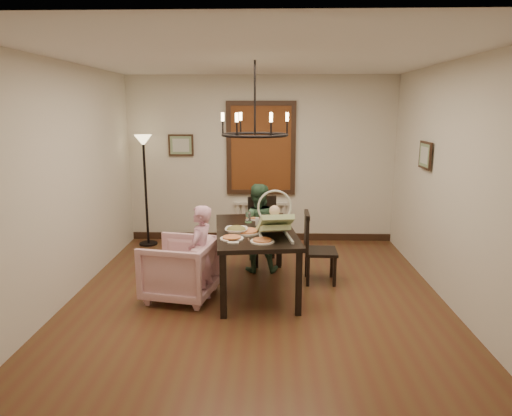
# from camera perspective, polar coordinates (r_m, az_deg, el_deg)

# --- Properties ---
(room_shell) EXTENTS (4.51, 5.00, 2.81)m
(room_shell) POSITION_cam_1_polar(r_m,az_deg,el_deg) (5.65, 0.20, 3.62)
(room_shell) COLOR #53351C
(room_shell) RESTS_ON ground
(dining_table) EXTENTS (1.15, 1.79, 0.79)m
(dining_table) POSITION_cam_1_polar(r_m,az_deg,el_deg) (5.68, -0.14, -3.51)
(dining_table) COLOR black
(dining_table) RESTS_ON room_shell
(chair_far) EXTENTS (0.54, 0.54, 0.99)m
(chair_far) POSITION_cam_1_polar(r_m,az_deg,el_deg) (6.72, 1.19, -2.89)
(chair_far) COLOR black
(chair_far) RESTS_ON room_shell
(chair_right) EXTENTS (0.43, 0.43, 0.95)m
(chair_right) POSITION_cam_1_polar(r_m,az_deg,el_deg) (6.06, 8.09, -4.88)
(chair_right) COLOR black
(chair_right) RESTS_ON room_shell
(armchair) EXTENTS (0.94, 0.93, 0.73)m
(armchair) POSITION_cam_1_polar(r_m,az_deg,el_deg) (5.62, -9.49, -7.50)
(armchair) COLOR beige
(armchair) RESTS_ON room_shell
(elderly_woman) EXTENTS (0.31, 0.40, 0.97)m
(elderly_woman) POSITION_cam_1_polar(r_m,az_deg,el_deg) (5.41, -6.91, -6.84)
(elderly_woman) COLOR #DB9AB6
(elderly_woman) RESTS_ON room_shell
(seated_man) EXTENTS (0.51, 0.39, 1.04)m
(seated_man) POSITION_cam_1_polar(r_m,az_deg,el_deg) (6.40, 0.16, -3.41)
(seated_man) COLOR #34583D
(seated_man) RESTS_ON room_shell
(baby_bouncer) EXTENTS (0.50, 0.64, 0.38)m
(baby_bouncer) POSITION_cam_1_polar(r_m,az_deg,el_deg) (5.25, 2.34, -1.72)
(baby_bouncer) COLOR #BDD794
(baby_bouncer) RESTS_ON dining_table
(salad_bowl) EXTENTS (0.33, 0.33, 0.08)m
(salad_bowl) POSITION_cam_1_polar(r_m,az_deg,el_deg) (5.47, -2.47, -2.78)
(salad_bowl) COLOR white
(salad_bowl) RESTS_ON dining_table
(pizza_platter) EXTENTS (0.30, 0.30, 0.04)m
(pizza_platter) POSITION_cam_1_polar(r_m,az_deg,el_deg) (5.48, -1.12, -2.96)
(pizza_platter) COLOR tan
(pizza_platter) RESTS_ON dining_table
(drinking_glass) EXTENTS (0.07, 0.07, 0.15)m
(drinking_glass) POSITION_cam_1_polar(r_m,az_deg,el_deg) (5.73, 0.77, -1.71)
(drinking_glass) COLOR silver
(drinking_glass) RESTS_ON dining_table
(window_blinds) EXTENTS (1.00, 0.03, 1.40)m
(window_blinds) POSITION_cam_1_polar(r_m,az_deg,el_deg) (7.70, 0.63, 7.46)
(window_blinds) COLOR brown
(window_blinds) RESTS_ON room_shell
(radiator) EXTENTS (0.92, 0.12, 0.62)m
(radiator) POSITION_cam_1_polar(r_m,az_deg,el_deg) (7.93, 0.61, -1.57)
(radiator) COLOR silver
(radiator) RESTS_ON room_shell
(picture_back) EXTENTS (0.42, 0.03, 0.36)m
(picture_back) POSITION_cam_1_polar(r_m,az_deg,el_deg) (7.85, -9.36, 7.76)
(picture_back) COLOR black
(picture_back) RESTS_ON room_shell
(picture_right) EXTENTS (0.03, 0.42, 0.36)m
(picture_right) POSITION_cam_1_polar(r_m,az_deg,el_deg) (6.48, 20.40, 6.20)
(picture_right) COLOR black
(picture_right) RESTS_ON room_shell
(floor_lamp) EXTENTS (0.30, 0.30, 1.80)m
(floor_lamp) POSITION_cam_1_polar(r_m,az_deg,el_deg) (7.76, -13.61, 1.93)
(floor_lamp) COLOR black
(floor_lamp) RESTS_ON room_shell
(chandelier) EXTENTS (0.80, 0.80, 0.04)m
(chandelier) POSITION_cam_1_polar(r_m,az_deg,el_deg) (5.47, -0.14, 9.13)
(chandelier) COLOR black
(chandelier) RESTS_ON room_shell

